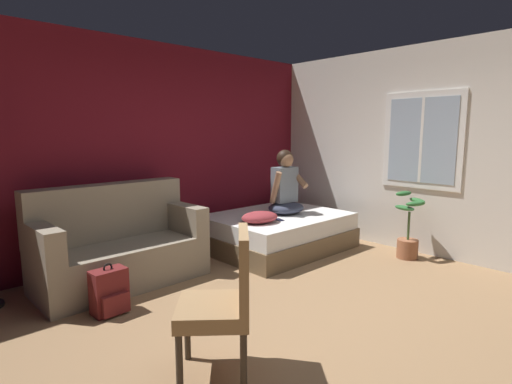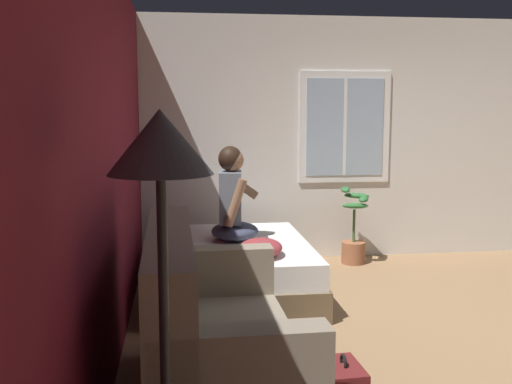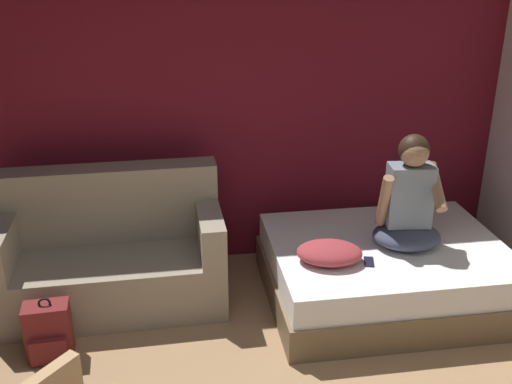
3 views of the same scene
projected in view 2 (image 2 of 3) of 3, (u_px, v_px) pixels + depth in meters
name	position (u px, v px, depth m)	size (l,w,h in m)	color
ground_plane	(491.00, 342.00, 4.39)	(40.00, 40.00, 0.00)	#93704C
wall_back_accent	(100.00, 163.00, 3.86)	(10.26, 0.16, 2.70)	maroon
wall_side_with_window	(376.00, 139.00, 6.86)	(0.19, 6.74, 2.70)	silver
bed	(231.00, 268.00, 5.50)	(1.84, 1.44, 0.48)	brown
couch	(211.00, 343.00, 3.36)	(1.71, 0.85, 1.04)	gray
person_seated	(233.00, 202.00, 5.55)	(0.56, 0.49, 0.88)	#383D51
throw_pillow	(261.00, 248.00, 4.97)	(0.48, 0.36, 0.14)	#993338
cell_phone	(264.00, 247.00, 5.26)	(0.07, 0.14, 0.01)	black
floor_lamp	(161.00, 189.00, 2.03)	(0.36, 0.36, 1.70)	black
potted_plant	(354.00, 236.00, 6.57)	(0.39, 0.37, 0.85)	#995B3D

